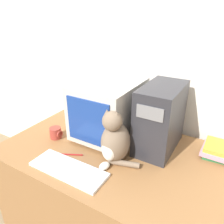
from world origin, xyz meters
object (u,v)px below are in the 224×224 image
crt_monitor (109,109)px  pen (72,155)px  computer_tower (160,118)px  mug (56,133)px  book_stack (216,150)px  keyboard (68,169)px  cat (115,140)px

crt_monitor → pen: 0.39m
crt_monitor → computer_tower: bearing=6.1°
mug → crt_monitor: bearing=36.8°
crt_monitor → mug: bearing=-143.2°
pen → mug: 0.25m
pen → book_stack: bearing=30.9°
keyboard → book_stack: 0.91m
crt_monitor → book_stack: size_ratio=2.49×
computer_tower → keyboard: bearing=-125.5°
pen → computer_tower: bearing=40.7°
book_stack → crt_monitor: bearing=-169.3°
cat → book_stack: size_ratio=1.73×
cat → pen: 0.31m
computer_tower → pen: bearing=-139.3°
cat → computer_tower: bearing=64.7°
cat → mug: bearing=-175.2°
mug → book_stack: bearing=19.6°
crt_monitor → computer_tower: computer_tower is taller
crt_monitor → pen: crt_monitor is taller
computer_tower → pen: computer_tower is taller
pen → mug: mug is taller
keyboard → pen: 0.15m
crt_monitor → pen: bearing=-102.3°
crt_monitor → pen: (-0.07, -0.33, -0.20)m
keyboard → cat: (0.18, 0.21, 0.13)m
computer_tower → cat: 0.33m
computer_tower → book_stack: bearing=15.2°
cat → pen: cat is taller
mug → pen: bearing=-24.8°
computer_tower → cat: bearing=-121.7°
computer_tower → crt_monitor: bearing=-173.9°
crt_monitor → keyboard: crt_monitor is taller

